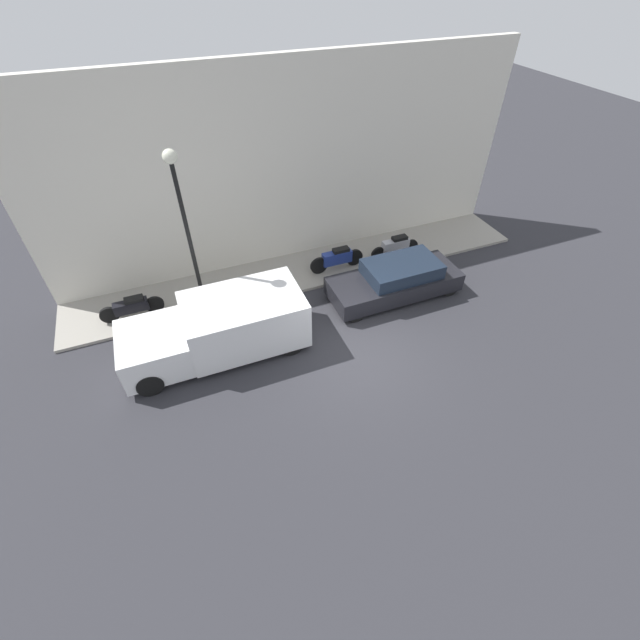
% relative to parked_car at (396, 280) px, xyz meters
% --- Properties ---
extents(ground_plane, '(60.00, 60.00, 0.00)m').
position_rel_parked_car_xyz_m(ground_plane, '(-2.05, 2.36, -0.60)').
color(ground_plane, '#2D2D33').
extents(sidewalk, '(2.26, 16.46, 0.11)m').
position_rel_parked_car_xyz_m(sidewalk, '(2.38, 2.36, -0.55)').
color(sidewalk, gray).
rests_on(sidewalk, ground_plane).
extents(building_facade, '(0.30, 16.46, 6.68)m').
position_rel_parked_car_xyz_m(building_facade, '(3.65, 2.36, 2.74)').
color(building_facade, silver).
rests_on(building_facade, ground_plane).
extents(parked_car, '(1.67, 4.40, 1.24)m').
position_rel_parked_car_xyz_m(parked_car, '(0.00, 0.00, 0.00)').
color(parked_car, black).
rests_on(parked_car, ground_plane).
extents(delivery_van, '(2.07, 5.13, 1.66)m').
position_rel_parked_car_xyz_m(delivery_van, '(-0.39, 6.00, 0.26)').
color(delivery_van, white).
rests_on(delivery_van, ground_plane).
extents(scooter_silver, '(0.30, 1.93, 0.80)m').
position_rel_parked_car_xyz_m(scooter_silver, '(1.91, -1.07, -0.07)').
color(scooter_silver, '#B7B7BF').
rests_on(scooter_silver, sidewalk).
extents(motorcycle_black, '(0.30, 1.93, 0.72)m').
position_rel_parked_car_xyz_m(motorcycle_black, '(1.97, 8.26, -0.10)').
color(motorcycle_black, black).
rests_on(motorcycle_black, sidewalk).
extents(motorcycle_blue, '(0.30, 2.01, 0.83)m').
position_rel_parked_car_xyz_m(motorcycle_blue, '(1.96, 1.27, -0.04)').
color(motorcycle_blue, navy).
rests_on(motorcycle_blue, sidewalk).
extents(streetlamp, '(0.37, 0.37, 5.14)m').
position_rel_parked_car_xyz_m(streetlamp, '(1.51, 6.11, 3.01)').
color(streetlamp, black).
rests_on(streetlamp, sidewalk).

